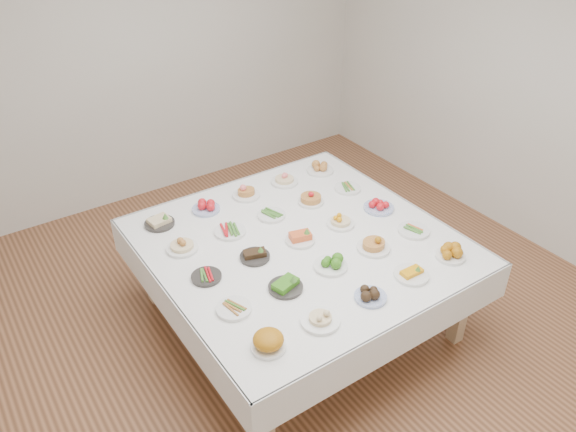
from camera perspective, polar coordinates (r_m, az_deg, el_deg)
room_envelope at (r=3.46m, az=0.08°, el=11.89°), size 5.02×5.02×2.81m
display_table at (r=4.05m, az=1.20°, el=-3.33°), size 2.06×2.06×0.75m
dish_0 at (r=3.18m, az=-2.01°, el=-12.50°), size 0.20×0.20×0.12m
dish_1 at (r=3.33m, az=3.31°, el=-10.00°), size 0.23×0.23×0.13m
dish_2 at (r=3.54m, az=8.40°, el=-7.85°), size 0.20×0.20×0.09m
dish_3 at (r=3.76m, az=12.45°, el=-5.61°), size 0.23×0.23×0.09m
dish_4 at (r=3.98m, az=16.22°, el=-3.55°), size 0.20×0.20×0.10m
dish_5 at (r=3.45m, az=-5.52°, el=-9.28°), size 0.21×0.21×0.05m
dish_6 at (r=3.56m, az=-0.25°, el=-6.88°), size 0.22×0.22×0.10m
dish_7 at (r=3.74m, az=4.35°, el=-4.67°), size 0.22×0.22×0.10m
dish_8 at (r=3.93m, az=8.73°, el=-2.56°), size 0.23×0.23×0.14m
dish_9 at (r=4.19m, az=12.64°, el=-1.40°), size 0.23×0.23×0.05m
dish_10 at (r=3.70m, az=-8.29°, el=-6.07°), size 0.20×0.20×0.04m
dish_11 at (r=3.83m, az=-3.40°, el=-3.90°), size 0.20×0.20×0.09m
dish_12 at (r=3.98m, az=1.26°, el=-2.12°), size 0.21×0.21×0.10m
dish_13 at (r=4.16m, az=5.37°, el=-0.37°), size 0.20×0.20×0.11m
dish_14 at (r=4.39m, az=9.23°, el=1.19°), size 0.23×0.23×0.10m
dish_15 at (r=3.96m, az=-10.75°, el=-2.72°), size 0.22×0.22×0.12m
dish_16 at (r=4.10m, az=-5.92°, el=-1.43°), size 0.24×0.23×0.06m
dish_17 at (r=4.26m, az=-1.70°, el=0.17°), size 0.21×0.21×0.05m
dish_18 at (r=4.41m, az=2.34°, el=1.86°), size 0.20×0.20×0.11m
dish_19 at (r=4.63m, az=6.07°, el=2.87°), size 0.21×0.21×0.05m
dish_20 at (r=4.26m, az=-12.97°, el=-0.36°), size 0.22×0.22×0.11m
dish_21 at (r=4.36m, az=-8.36°, el=1.07°), size 0.21×0.21×0.10m
dish_22 at (r=4.51m, az=-4.27°, el=2.56°), size 0.22×0.22×0.12m
dish_23 at (r=4.69m, az=-0.37°, el=3.89°), size 0.22×0.22×0.11m
dish_24 at (r=4.87m, az=3.29°, el=4.99°), size 0.23×0.23×0.10m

